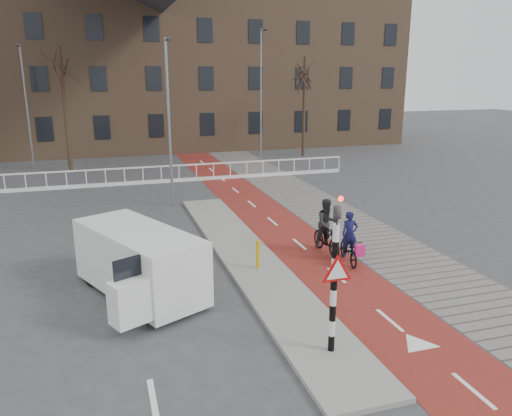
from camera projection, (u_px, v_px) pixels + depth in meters
name	position (u px, v px, depth m)	size (l,w,h in m)	color
ground	(318.00, 311.00, 12.98)	(120.00, 120.00, 0.00)	#38383A
bike_lane	(258.00, 209.00, 22.62)	(2.50, 60.00, 0.01)	maroon
sidewalk	(315.00, 205.00, 23.43)	(3.00, 60.00, 0.01)	slate
curb_island	(249.00, 259.00, 16.45)	(1.80, 16.00, 0.12)	gray
traffic_signal	(335.00, 271.00, 10.42)	(0.80, 0.80, 3.68)	black
bollard	(258.00, 255.00, 15.41)	(0.12, 0.12, 0.90)	#CAA10B
cyclist_near	(349.00, 246.00, 16.15)	(0.81, 1.68, 1.71)	black
cyclist_far	(327.00, 231.00, 16.89)	(0.85, 1.81, 1.92)	black
van	(139.00, 261.00, 13.73)	(3.46, 4.70, 1.88)	white
railing	(106.00, 181.00, 27.14)	(28.00, 0.10, 0.99)	silver
townhouse_row	(121.00, 49.00, 39.57)	(46.00, 10.00, 15.90)	#7F6047
tree_mid	(65.00, 111.00, 30.34)	(0.25, 0.25, 7.52)	black
tree_right	(304.00, 107.00, 36.30)	(0.22, 0.22, 7.13)	black
streetlight_near	(169.00, 125.00, 22.41)	(0.12, 0.12, 7.47)	slate
streetlight_left	(27.00, 108.00, 31.25)	(0.12, 0.12, 7.68)	slate
streetlight_right	(261.00, 97.00, 33.71)	(0.12, 0.12, 8.78)	slate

